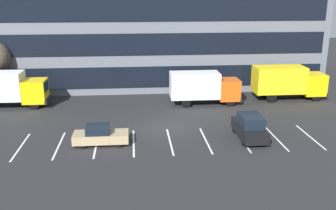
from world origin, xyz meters
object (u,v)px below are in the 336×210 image
(box_truck_yellow, at_px, (6,88))
(box_truck_orange, at_px, (203,86))
(box_truck_yellow_all, at_px, (288,81))
(suv_black, at_px, (250,127))
(sedan_tan, at_px, (100,135))

(box_truck_yellow, distance_m, box_truck_orange, 19.53)
(box_truck_yellow_all, height_order, suv_black, box_truck_yellow_all)
(suv_black, bearing_deg, box_truck_yellow_all, 56.16)
(box_truck_yellow_all, relative_size, sedan_tan, 1.84)
(box_truck_yellow, relative_size, sedan_tan, 1.84)
(box_truck_yellow, xyz_separation_m, suv_black, (21.45, -10.52, -1.03))
(box_truck_yellow, relative_size, box_truck_yellow_all, 1.00)
(box_truck_yellow, height_order, box_truck_orange, box_truck_yellow)
(box_truck_yellow, distance_m, sedan_tan, 14.56)
(box_truck_yellow_all, distance_m, suv_black, 13.09)
(suv_black, bearing_deg, box_truck_orange, 101.20)
(box_truck_yellow_all, height_order, sedan_tan, box_truck_yellow_all)
(box_truck_yellow, xyz_separation_m, sedan_tan, (9.91, -10.59, -1.28))
(box_truck_orange, bearing_deg, box_truck_yellow, 177.80)
(box_truck_orange, bearing_deg, box_truck_yellow_all, 6.62)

